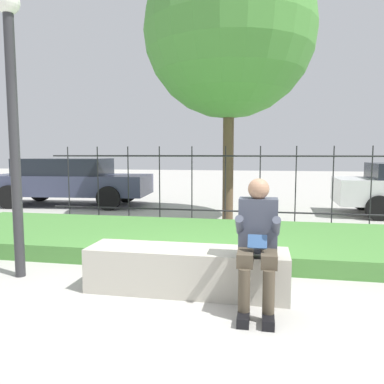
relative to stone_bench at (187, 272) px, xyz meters
name	(u,v)px	position (x,y,z in m)	size (l,w,h in m)	color
ground_plane	(191,291)	(0.05, 0.00, -0.22)	(60.00, 60.00, 0.00)	#B2AFA8
stone_bench	(187,272)	(0.00, 0.00, 0.00)	(2.21, 0.56, 0.49)	#B7B2A3
person_seated_reader	(258,238)	(0.77, -0.32, 0.49)	(0.42, 0.73, 1.29)	black
grass_berm	(214,240)	(0.05, 2.01, -0.10)	(9.77, 2.62, 0.24)	#4C893D
iron_fence	(225,185)	(0.05, 3.77, 0.66)	(7.77, 0.03, 1.68)	#232326
car_parked_left	(69,180)	(-4.81, 6.19, 0.53)	(4.72, 2.18, 1.38)	#383D56
street_lamp	(12,102)	(-2.15, 0.12, 1.93)	(0.28, 0.28, 3.43)	#2D2D30
tree_behind_fence	(229,32)	(0.04, 4.47, 3.94)	(3.72, 3.72, 6.02)	brown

